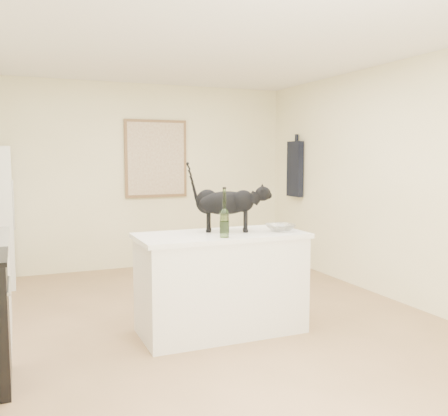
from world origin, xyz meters
TOP-DOWN VIEW (x-y plane):
  - floor at (0.00, 0.00)m, footprint 5.50×5.50m
  - ceiling at (0.00, 0.00)m, footprint 5.50×5.50m
  - wall_back at (0.00, 2.75)m, footprint 4.50×0.00m
  - wall_front at (0.00, -2.75)m, footprint 4.50×0.00m
  - wall_right at (2.25, 0.00)m, footprint 0.00×5.50m
  - island_base at (0.10, -0.20)m, footprint 1.44×0.67m
  - island_top at (0.10, -0.20)m, footprint 1.50×0.70m
  - artwork_frame at (0.30, 2.72)m, footprint 0.90×0.03m
  - artwork_canvas at (0.30, 2.70)m, footprint 0.82×0.00m
  - hanging_garment at (2.19, 2.05)m, footprint 0.08×0.34m
  - black_cat at (0.18, -0.12)m, footprint 0.70×0.45m
  - wine_bottle at (0.04, -0.42)m, footprint 0.10×0.10m
  - glass_bowl at (0.64, -0.30)m, footprint 0.30×0.30m
  - fridge_paper at (-1.60, 2.33)m, footprint 0.01×0.14m

SIDE VIEW (x-z plane):
  - floor at x=0.00m, z-range 0.00..0.00m
  - island_base at x=0.10m, z-range 0.00..0.86m
  - island_top at x=0.10m, z-range 0.86..0.90m
  - glass_bowl at x=0.64m, z-range 0.90..0.97m
  - wine_bottle at x=0.04m, z-range 0.90..1.27m
  - black_cat at x=0.18m, z-range 0.90..1.37m
  - fridge_paper at x=-1.60m, z-range 1.10..1.28m
  - wall_back at x=0.00m, z-range -0.95..3.55m
  - wall_front at x=0.00m, z-range -0.95..3.55m
  - wall_right at x=2.25m, z-range -1.45..4.05m
  - hanging_garment at x=2.19m, z-range 1.00..1.80m
  - artwork_frame at x=0.30m, z-range 1.00..2.10m
  - artwork_canvas at x=0.30m, z-range 1.04..2.06m
  - ceiling at x=0.00m, z-range 2.60..2.60m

